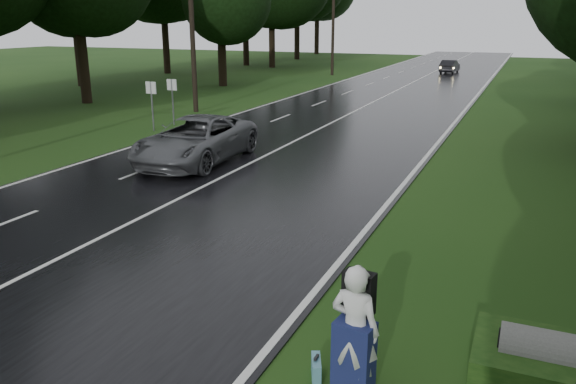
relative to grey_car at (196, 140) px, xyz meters
name	(u,v)px	position (x,y,z in m)	size (l,w,h in m)	color
ground	(24,278)	(1.95, -9.87, -0.87)	(160.00, 160.00, 0.00)	#1F3F12
road	(334,122)	(1.95, 10.13, -0.85)	(12.00, 140.00, 0.04)	black
lane_center	(334,122)	(1.95, 10.13, -0.82)	(0.12, 140.00, 0.01)	silver
grey_car	(196,140)	(0.00, 0.00, 0.00)	(2.75, 5.95, 1.65)	#4F5155
far_car	(450,66)	(3.50, 41.24, -0.20)	(1.32, 3.78, 1.25)	black
hitchhiker	(355,334)	(9.31, -10.74, 0.05)	(0.78, 0.72, 1.97)	silver
suitcase	(316,369)	(8.73, -10.69, -0.71)	(0.13, 0.46, 0.32)	teal
culvert	(548,376)	(11.92, -9.29, -0.87)	(0.73, 0.73, 1.47)	slate
utility_pole_mid	(196,112)	(-6.55, 10.44, -0.87)	(1.80, 0.28, 9.33)	black
utility_pole_far	(332,75)	(-6.55, 34.76, -0.87)	(1.80, 0.28, 10.80)	black
road_sign_a	(154,131)	(-5.25, 4.58, -0.87)	(0.56, 0.10, 2.33)	white
road_sign_b	(174,125)	(-5.25, 6.28, -0.87)	(0.55, 0.10, 2.29)	white
tree_left_d	(87,103)	(-14.87, 10.77, -0.87)	(9.46, 9.46, 14.78)	black
tree_left_e	(223,86)	(-11.65, 22.67, -0.87)	(7.64, 7.64, 11.94)	black
tree_left_f	(272,67)	(-15.54, 40.60, -0.87)	(10.37, 10.37, 16.21)	black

